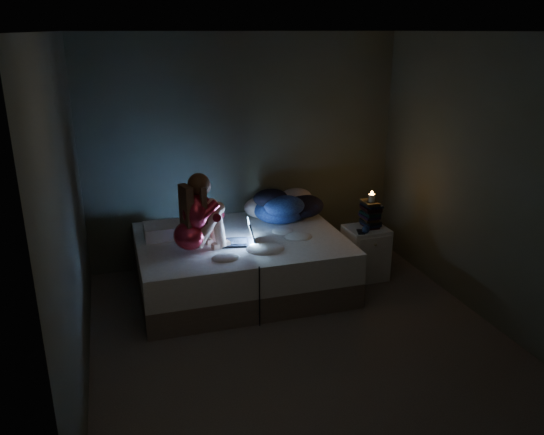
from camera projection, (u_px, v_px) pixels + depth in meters
name	position (u px, v px, depth m)	size (l,w,h in m)	color
floor	(299.00, 338.00, 4.86)	(3.60, 3.80, 0.02)	#463D39
ceiling	(305.00, 30.00, 4.00)	(3.60, 3.80, 0.02)	silver
wall_back	(244.00, 151.00, 6.15)	(3.60, 0.02, 2.60)	#4C4E48
wall_front	(432.00, 307.00, 2.70)	(3.60, 0.02, 2.60)	#4C4E48
wall_left	(68.00, 220.00, 3.93)	(0.02, 3.80, 2.60)	#4C4E48
wall_right	(488.00, 182.00, 4.93)	(0.02, 3.80, 2.60)	#4C4E48
bed	(241.00, 263.00, 5.68)	(2.10, 1.58, 0.58)	beige
pillow	(167.00, 230.00, 5.60)	(0.46, 0.33, 0.13)	white
woman	(189.00, 214.00, 5.12)	(0.48, 0.31, 0.77)	maroon
laptop	(236.00, 232.00, 5.39)	(0.36, 0.26, 0.26)	black
clothes_pile	(281.00, 204.00, 6.03)	(0.64, 0.51, 0.39)	#101551
nightstand	(365.00, 253.00, 5.94)	(0.44, 0.39, 0.58)	silver
book_stack	(371.00, 214.00, 5.83)	(0.19, 0.25, 0.29)	black
candle	(372.00, 198.00, 5.76)	(0.07, 0.07, 0.08)	beige
phone	(360.00, 232.00, 5.72)	(0.07, 0.14, 0.01)	black
blue_orb	(365.00, 230.00, 5.69)	(0.08, 0.08, 0.08)	navy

